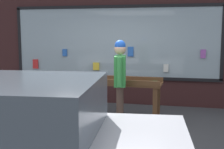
{
  "coord_description": "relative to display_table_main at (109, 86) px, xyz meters",
  "views": [
    {
      "loc": [
        1.57,
        -5.72,
        1.91
      ],
      "look_at": [
        0.11,
        0.67,
        1.01
      ],
      "focal_mm": 50.0,
      "sensor_mm": 36.0,
      "label": 1
    }
  ],
  "objects": [
    {
      "name": "ground_plane",
      "position": [
        -0.0,
        -0.87,
        -0.73
      ],
      "size": [
        40.0,
        40.0,
        0.0
      ],
      "primitive_type": "plane",
      "color": "#38383A"
    },
    {
      "name": "shopfront_facade",
      "position": [
        0.02,
        1.52,
        1.01
      ],
      "size": [
        8.51,
        0.29,
        3.51
      ],
      "color": "#331919",
      "rests_on": "ground_plane"
    },
    {
      "name": "person_browsing",
      "position": [
        0.36,
        -0.58,
        0.31
      ],
      "size": [
        0.29,
        0.68,
        1.75
      ],
      "rotation": [
        0.0,
        0.0,
        1.73
      ],
      "color": "#4C382D",
      "rests_on": "ground_plane"
    },
    {
      "name": "small_dog",
      "position": [
        -0.13,
        -0.74,
        -0.46
      ],
      "size": [
        0.45,
        0.52,
        0.41
      ],
      "rotation": [
        0.0,
        0.0,
        2.19
      ],
      "color": "black",
      "rests_on": "ground_plane"
    },
    {
      "name": "display_table_main",
      "position": [
        0.0,
        0.0,
        0.0
      ],
      "size": [
        2.32,
        0.74,
        0.91
      ],
      "color": "brown",
      "rests_on": "ground_plane"
    }
  ]
}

